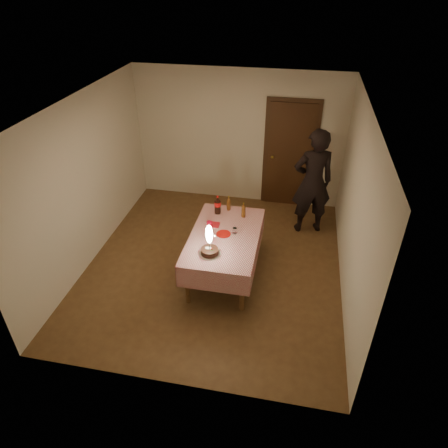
{
  "coord_description": "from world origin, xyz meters",
  "views": [
    {
      "loc": [
        1.14,
        -4.96,
        4.12
      ],
      "look_at": [
        0.21,
        -0.22,
        0.95
      ],
      "focal_mm": 32.0,
      "sensor_mm": 36.0,
      "label": 1
    }
  ],
  "objects_px": {
    "photographer": "(312,182)",
    "red_plate": "(224,234)",
    "cola_bottle": "(218,205)",
    "amber_bottle_left": "(229,203)",
    "dining_table": "(225,240)",
    "amber_bottle_right": "(243,210)",
    "birthday_cake": "(210,246)",
    "clear_cup": "(235,231)",
    "red_cup": "(209,224)"
  },
  "relations": [
    {
      "from": "cola_bottle",
      "to": "amber_bottle_right",
      "type": "distance_m",
      "value": 0.43
    },
    {
      "from": "amber_bottle_left",
      "to": "amber_bottle_right",
      "type": "relative_size",
      "value": 1.0
    },
    {
      "from": "birthday_cake",
      "to": "red_cup",
      "type": "relative_size",
      "value": 4.75
    },
    {
      "from": "photographer",
      "to": "amber_bottle_right",
      "type": "bearing_deg",
      "value": -137.98
    },
    {
      "from": "red_cup",
      "to": "amber_bottle_left",
      "type": "distance_m",
      "value": 0.6
    },
    {
      "from": "dining_table",
      "to": "birthday_cake",
      "type": "height_order",
      "value": "birthday_cake"
    },
    {
      "from": "photographer",
      "to": "red_plate",
      "type": "bearing_deg",
      "value": -130.43
    },
    {
      "from": "birthday_cake",
      "to": "amber_bottle_right",
      "type": "relative_size",
      "value": 1.86
    },
    {
      "from": "dining_table",
      "to": "clear_cup",
      "type": "bearing_deg",
      "value": 30.27
    },
    {
      "from": "red_plate",
      "to": "cola_bottle",
      "type": "relative_size",
      "value": 0.69
    },
    {
      "from": "dining_table",
      "to": "amber_bottle_right",
      "type": "height_order",
      "value": "amber_bottle_right"
    },
    {
      "from": "cola_bottle",
      "to": "amber_bottle_right",
      "type": "height_order",
      "value": "cola_bottle"
    },
    {
      "from": "dining_table",
      "to": "photographer",
      "type": "distance_m",
      "value": 1.98
    },
    {
      "from": "amber_bottle_left",
      "to": "photographer",
      "type": "bearing_deg",
      "value": 30.5
    },
    {
      "from": "clear_cup",
      "to": "amber_bottle_left",
      "type": "bearing_deg",
      "value": 108.36
    },
    {
      "from": "birthday_cake",
      "to": "amber_bottle_right",
      "type": "distance_m",
      "value": 1.09
    },
    {
      "from": "red_plate",
      "to": "amber_bottle_right",
      "type": "xyz_separation_m",
      "value": [
        0.22,
        0.54,
        0.11
      ]
    },
    {
      "from": "cola_bottle",
      "to": "amber_bottle_left",
      "type": "xyz_separation_m",
      "value": [
        0.15,
        0.14,
        -0.03
      ]
    },
    {
      "from": "birthday_cake",
      "to": "clear_cup",
      "type": "bearing_deg",
      "value": 65.62
    },
    {
      "from": "dining_table",
      "to": "cola_bottle",
      "type": "distance_m",
      "value": 0.68
    },
    {
      "from": "birthday_cake",
      "to": "red_plate",
      "type": "relative_size",
      "value": 2.16
    },
    {
      "from": "red_cup",
      "to": "amber_bottle_left",
      "type": "xyz_separation_m",
      "value": [
        0.19,
        0.56,
        0.07
      ]
    },
    {
      "from": "clear_cup",
      "to": "photographer",
      "type": "bearing_deg",
      "value": 52.26
    },
    {
      "from": "dining_table",
      "to": "amber_bottle_left",
      "type": "relative_size",
      "value": 6.75
    },
    {
      "from": "amber_bottle_right",
      "to": "dining_table",
      "type": "bearing_deg",
      "value": -109.0
    },
    {
      "from": "birthday_cake",
      "to": "red_cup",
      "type": "distance_m",
      "value": 0.67
    },
    {
      "from": "cola_bottle",
      "to": "photographer",
      "type": "height_order",
      "value": "photographer"
    },
    {
      "from": "amber_bottle_left",
      "to": "amber_bottle_right",
      "type": "xyz_separation_m",
      "value": [
        0.27,
        -0.17,
        0.0
      ]
    },
    {
      "from": "red_plate",
      "to": "photographer",
      "type": "relative_size",
      "value": 0.11
    },
    {
      "from": "birthday_cake",
      "to": "dining_table",
      "type": "bearing_deg",
      "value": 76.35
    },
    {
      "from": "cola_bottle",
      "to": "photographer",
      "type": "xyz_separation_m",
      "value": [
        1.47,
        0.92,
        0.09
      ]
    },
    {
      "from": "red_cup",
      "to": "amber_bottle_left",
      "type": "relative_size",
      "value": 0.39
    },
    {
      "from": "dining_table",
      "to": "red_cup",
      "type": "xyz_separation_m",
      "value": [
        -0.27,
        0.17,
        0.15
      ]
    },
    {
      "from": "birthday_cake",
      "to": "red_cup",
      "type": "xyz_separation_m",
      "value": [
        -0.15,
        0.65,
        -0.08
      ]
    },
    {
      "from": "clear_cup",
      "to": "photographer",
      "type": "distance_m",
      "value": 1.82
    },
    {
      "from": "red_cup",
      "to": "cola_bottle",
      "type": "distance_m",
      "value": 0.44
    },
    {
      "from": "clear_cup",
      "to": "photographer",
      "type": "height_order",
      "value": "photographer"
    },
    {
      "from": "birthday_cake",
      "to": "red_plate",
      "type": "distance_m",
      "value": 0.53
    },
    {
      "from": "clear_cup",
      "to": "red_cup",
      "type": "bearing_deg",
      "value": 168.33
    },
    {
      "from": "red_plate",
      "to": "clear_cup",
      "type": "height_order",
      "value": "clear_cup"
    },
    {
      "from": "amber_bottle_right",
      "to": "clear_cup",
      "type": "bearing_deg",
      "value": -96.48
    },
    {
      "from": "cola_bottle",
      "to": "amber_bottle_left",
      "type": "bearing_deg",
      "value": 42.19
    },
    {
      "from": "red_cup",
      "to": "amber_bottle_right",
      "type": "relative_size",
      "value": 0.39
    },
    {
      "from": "dining_table",
      "to": "amber_bottle_right",
      "type": "distance_m",
      "value": 0.63
    },
    {
      "from": "amber_bottle_left",
      "to": "red_cup",
      "type": "bearing_deg",
      "value": -109.02
    },
    {
      "from": "dining_table",
      "to": "photographer",
      "type": "height_order",
      "value": "photographer"
    },
    {
      "from": "clear_cup",
      "to": "amber_bottle_left",
      "type": "height_order",
      "value": "amber_bottle_left"
    },
    {
      "from": "clear_cup",
      "to": "cola_bottle",
      "type": "height_order",
      "value": "cola_bottle"
    },
    {
      "from": "red_plate",
      "to": "cola_bottle",
      "type": "xyz_separation_m",
      "value": [
        -0.21,
        0.57,
        0.15
      ]
    },
    {
      "from": "cola_bottle",
      "to": "amber_bottle_left",
      "type": "relative_size",
      "value": 1.25
    }
  ]
}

